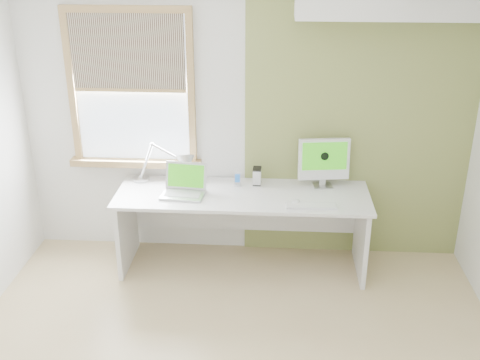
# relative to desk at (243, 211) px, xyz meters

# --- Properties ---
(room) EXTENTS (4.04, 3.54, 2.64)m
(room) POSITION_rel_desk_xyz_m (-0.00, -1.44, 0.77)
(room) COLOR tan
(room) RESTS_ON ground
(accent_wall) EXTENTS (2.00, 0.02, 2.60)m
(accent_wall) POSITION_rel_desk_xyz_m (1.00, 0.30, 0.77)
(accent_wall) COLOR olive
(accent_wall) RESTS_ON room
(window) EXTENTS (1.20, 0.14, 1.42)m
(window) POSITION_rel_desk_xyz_m (-1.00, 0.27, 1.01)
(window) COLOR #A07C48
(window) RESTS_ON room
(desk) EXTENTS (2.20, 0.70, 0.73)m
(desk) POSITION_rel_desk_xyz_m (0.00, 0.00, 0.00)
(desk) COLOR silver
(desk) RESTS_ON room
(desk_lamp) EXTENTS (0.64, 0.35, 0.38)m
(desk_lamp) POSITION_rel_desk_xyz_m (-0.59, 0.07, 0.39)
(desk_lamp) COLOR silver
(desk_lamp) RESTS_ON desk
(laptop) EXTENTS (0.39, 0.32, 0.25)m
(laptop) POSITION_rel_desk_xyz_m (-0.50, -0.09, 0.26)
(laptop) COLOR silver
(laptop) RESTS_ON desk
(phone_dock) EXTENTS (0.07, 0.07, 0.13)m
(phone_dock) POSITION_rel_desk_xyz_m (-0.06, 0.11, 0.23)
(phone_dock) COLOR silver
(phone_dock) RESTS_ON desk
(external_drive) EXTENTS (0.07, 0.12, 0.15)m
(external_drive) POSITION_rel_desk_xyz_m (0.12, 0.16, 0.27)
(external_drive) COLOR silver
(external_drive) RESTS_ON desk
(imac) EXTENTS (0.45, 0.17, 0.44)m
(imac) POSITION_rel_desk_xyz_m (0.70, 0.15, 0.44)
(imac) COLOR silver
(imac) RESTS_ON desk
(keyboard) EXTENTS (0.43, 0.13, 0.02)m
(keyboard) POSITION_rel_desk_xyz_m (0.58, -0.28, 0.20)
(keyboard) COLOR white
(keyboard) RESTS_ON desk
(mouse) EXTENTS (0.09, 0.12, 0.03)m
(mouse) POSITION_rel_desk_xyz_m (0.46, -0.23, 0.21)
(mouse) COLOR white
(mouse) RESTS_ON desk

